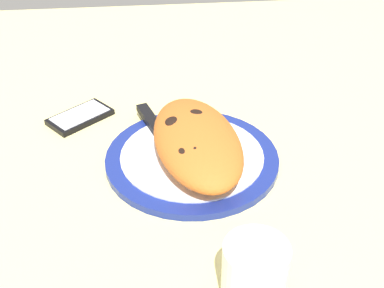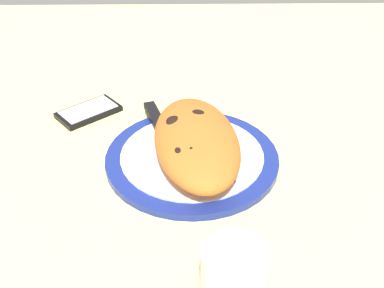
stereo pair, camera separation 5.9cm
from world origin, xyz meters
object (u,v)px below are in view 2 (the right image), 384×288
Objects in this scene: plate at (192,158)px; smartphone at (89,112)px; knife at (161,128)px; calzone at (196,141)px; water_glass at (234,279)px; fork at (221,145)px.

plate is 2.23× the size of smartphone.
smartphone is at bearing 51.88° from plate.
knife is at bearing 37.21° from plate.
water_glass reaches higher than calzone.
knife is at bearing 15.78° from water_glass.
fork reaches higher than smartphone.
plate is at bearing 9.16° from water_glass.
water_glass is at bearing -171.99° from calzone.
water_glass is (-26.42, -3.72, -1.03)cm from calzone.
calzone is (-0.84, -0.68, 3.87)cm from plate.
plate is 3.49× the size of water_glass.
knife reaches higher than plate.
plate is at bearing -128.12° from smartphone.
knife is (6.95, 5.28, 1.29)cm from plate.
plate is 24.44cm from smartphone.
water_glass is (-29.43, 0.38, 1.83)cm from fork.
fork is 29.49cm from water_glass.
smartphone is (15.09, 19.23, -0.16)cm from plate.
calzone reaches higher than knife.
knife is 1.88× the size of smartphone.
knife is (7.79, 5.95, -2.58)cm from calzone.
water_glass is at bearing -170.84° from plate.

